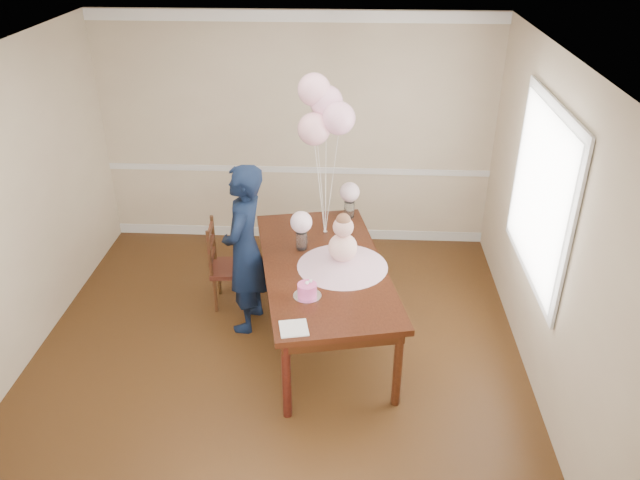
# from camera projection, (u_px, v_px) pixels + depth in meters

# --- Properties ---
(floor) EXTENTS (4.50, 5.00, 0.00)m
(floor) POSITION_uv_depth(u_px,v_px,m) (275.00, 368.00, 5.60)
(floor) COLOR #331D0C
(floor) RESTS_ON ground
(ceiling) EXTENTS (4.50, 5.00, 0.02)m
(ceiling) POSITION_uv_depth(u_px,v_px,m) (261.00, 65.00, 4.31)
(ceiling) COLOR silver
(ceiling) RESTS_ON wall_back
(wall_back) EXTENTS (4.50, 0.02, 2.70)m
(wall_back) POSITION_uv_depth(u_px,v_px,m) (296.00, 133.00, 7.14)
(wall_back) COLOR tan
(wall_back) RESTS_ON floor
(wall_right) EXTENTS (0.02, 5.00, 2.70)m
(wall_right) POSITION_uv_depth(u_px,v_px,m) (556.00, 244.00, 4.85)
(wall_right) COLOR tan
(wall_right) RESTS_ON floor
(chair_rail_trim) EXTENTS (4.50, 0.02, 0.07)m
(chair_rail_trim) POSITION_uv_depth(u_px,v_px,m) (297.00, 170.00, 7.35)
(chair_rail_trim) COLOR silver
(chair_rail_trim) RESTS_ON wall_back
(crown_molding) EXTENTS (4.50, 0.02, 0.12)m
(crown_molding) POSITION_uv_depth(u_px,v_px,m) (294.00, 16.00, 6.52)
(crown_molding) COLOR white
(crown_molding) RESTS_ON wall_back
(baseboard_trim) EXTENTS (4.50, 0.02, 0.12)m
(baseboard_trim) POSITION_uv_depth(u_px,v_px,m) (298.00, 232.00, 7.75)
(baseboard_trim) COLOR silver
(baseboard_trim) RESTS_ON floor
(window_frame) EXTENTS (0.02, 1.66, 1.56)m
(window_frame) POSITION_uv_depth(u_px,v_px,m) (541.00, 194.00, 5.19)
(window_frame) COLOR silver
(window_frame) RESTS_ON wall_right
(window_blinds) EXTENTS (0.01, 1.50, 1.40)m
(window_blinds) POSITION_uv_depth(u_px,v_px,m) (539.00, 194.00, 5.19)
(window_blinds) COLOR white
(window_blinds) RESTS_ON wall_right
(dining_table_top) EXTENTS (1.49, 2.32, 0.05)m
(dining_table_top) POSITION_uv_depth(u_px,v_px,m) (324.00, 267.00, 5.64)
(dining_table_top) COLOR black
(dining_table_top) RESTS_ON table_leg_fl
(table_apron) EXTENTS (1.36, 2.20, 0.11)m
(table_apron) POSITION_uv_depth(u_px,v_px,m) (324.00, 275.00, 5.68)
(table_apron) COLOR black
(table_apron) RESTS_ON table_leg_fl
(table_leg_fl) EXTENTS (0.09, 0.09, 0.75)m
(table_leg_fl) POSITION_uv_depth(u_px,v_px,m) (287.00, 379.00, 4.92)
(table_leg_fl) COLOR black
(table_leg_fl) RESTS_ON floor
(table_leg_fr) EXTENTS (0.09, 0.09, 0.75)m
(table_leg_fr) POSITION_uv_depth(u_px,v_px,m) (398.00, 368.00, 5.04)
(table_leg_fr) COLOR black
(table_leg_fr) RESTS_ON floor
(table_leg_bl) EXTENTS (0.09, 0.09, 0.75)m
(table_leg_bl) POSITION_uv_depth(u_px,v_px,m) (267.00, 255.00, 6.63)
(table_leg_bl) COLOR black
(table_leg_bl) RESTS_ON floor
(table_leg_br) EXTENTS (0.09, 0.09, 0.75)m
(table_leg_br) POSITION_uv_depth(u_px,v_px,m) (351.00, 249.00, 6.75)
(table_leg_br) COLOR black
(table_leg_br) RESTS_ON floor
(baby_skirt) EXTENTS (0.97, 0.97, 0.11)m
(baby_skirt) POSITION_uv_depth(u_px,v_px,m) (342.00, 261.00, 5.58)
(baby_skirt) COLOR #D89FB8
(baby_skirt) RESTS_ON dining_table_top
(baby_torso) EXTENTS (0.26, 0.26, 0.26)m
(baby_torso) POSITION_uv_depth(u_px,v_px,m) (343.00, 247.00, 5.51)
(baby_torso) COLOR #FFA1C1
(baby_torso) RESTS_ON baby_skirt
(baby_head) EXTENTS (0.18, 0.18, 0.18)m
(baby_head) POSITION_uv_depth(u_px,v_px,m) (343.00, 227.00, 5.41)
(baby_head) COLOR #DEA599
(baby_head) RESTS_ON baby_torso
(baby_hair) EXTENTS (0.13, 0.13, 0.13)m
(baby_hair) POSITION_uv_depth(u_px,v_px,m) (343.00, 220.00, 5.38)
(baby_hair) COLOR brown
(baby_hair) RESTS_ON baby_head
(cake_platter) EXTENTS (0.28, 0.28, 0.01)m
(cake_platter) POSITION_uv_depth(u_px,v_px,m) (307.00, 296.00, 5.18)
(cake_platter) COLOR silver
(cake_platter) RESTS_ON dining_table_top
(birthday_cake) EXTENTS (0.19, 0.19, 0.11)m
(birthday_cake) POSITION_uv_depth(u_px,v_px,m) (307.00, 290.00, 5.15)
(birthday_cake) COLOR #E4489B
(birthday_cake) RESTS_ON cake_platter
(cake_flower_a) EXTENTS (0.03, 0.03, 0.03)m
(cake_flower_a) POSITION_uv_depth(u_px,v_px,m) (307.00, 283.00, 5.12)
(cake_flower_a) COLOR white
(cake_flower_a) RESTS_ON birthday_cake
(cake_flower_b) EXTENTS (0.03, 0.03, 0.03)m
(cake_flower_b) POSITION_uv_depth(u_px,v_px,m) (311.00, 281.00, 5.14)
(cake_flower_b) COLOR silver
(cake_flower_b) RESTS_ON birthday_cake
(rose_vase_near) EXTENTS (0.13, 0.13, 0.17)m
(rose_vase_near) POSITION_uv_depth(u_px,v_px,m) (302.00, 240.00, 5.85)
(rose_vase_near) COLOR silver
(rose_vase_near) RESTS_ON dining_table_top
(roses_near) EXTENTS (0.20, 0.20, 0.20)m
(roses_near) POSITION_uv_depth(u_px,v_px,m) (301.00, 222.00, 5.75)
(roses_near) COLOR white
(roses_near) RESTS_ON rose_vase_near
(rose_vase_far) EXTENTS (0.13, 0.13, 0.17)m
(rose_vase_far) POSITION_uv_depth(u_px,v_px,m) (349.00, 209.00, 6.43)
(rose_vase_far) COLOR silver
(rose_vase_far) RESTS_ON dining_table_top
(roses_far) EXTENTS (0.20, 0.20, 0.20)m
(roses_far) POSITION_uv_depth(u_px,v_px,m) (350.00, 192.00, 6.34)
(roses_far) COLOR silver
(roses_far) RESTS_ON rose_vase_far
(napkin) EXTENTS (0.25, 0.25, 0.01)m
(napkin) POSITION_uv_depth(u_px,v_px,m) (294.00, 328.00, 4.78)
(napkin) COLOR silver
(napkin) RESTS_ON dining_table_top
(balloon_weight) EXTENTS (0.05, 0.05, 0.02)m
(balloon_weight) POSITION_uv_depth(u_px,v_px,m) (325.00, 232.00, 6.15)
(balloon_weight) COLOR silver
(balloon_weight) RESTS_ON dining_table_top
(balloon_a) EXTENTS (0.30, 0.30, 0.30)m
(balloon_a) POSITION_uv_depth(u_px,v_px,m) (314.00, 129.00, 5.62)
(balloon_a) COLOR #FBB1BF
(balloon_a) RESTS_ON balloon_ribbon_a
(balloon_b) EXTENTS (0.30, 0.30, 0.30)m
(balloon_b) POSITION_uv_depth(u_px,v_px,m) (339.00, 118.00, 5.55)
(balloon_b) COLOR #FDB3D4
(balloon_b) RESTS_ON balloon_ribbon_b
(balloon_c) EXTENTS (0.30, 0.30, 0.30)m
(balloon_c) POSITION_uv_depth(u_px,v_px,m) (326.00, 102.00, 5.63)
(balloon_c) COLOR #F6AED2
(balloon_c) RESTS_ON balloon_ribbon_c
(balloon_d) EXTENTS (0.30, 0.30, 0.30)m
(balloon_d) POSITION_uv_depth(u_px,v_px,m) (314.00, 90.00, 5.58)
(balloon_d) COLOR #FFB4CC
(balloon_d) RESTS_ON balloon_ribbon_d
(balloon_ribbon_a) EXTENTS (0.10, 0.02, 0.90)m
(balloon_ribbon_a) POSITION_uv_depth(u_px,v_px,m) (320.00, 191.00, 5.93)
(balloon_ribbon_a) COLOR white
(balloon_ribbon_a) RESTS_ON balloon_weight
(balloon_ribbon_b) EXTENTS (0.12, 0.04, 1.00)m
(balloon_ribbon_b) POSITION_uv_depth(u_px,v_px,m) (332.00, 186.00, 5.89)
(balloon_ribbon_b) COLOR white
(balloon_ribbon_b) RESTS_ON balloon_weight
(balloon_ribbon_c) EXTENTS (0.01, 0.10, 1.11)m
(balloon_ribbon_c) POSITION_uv_depth(u_px,v_px,m) (326.00, 178.00, 5.93)
(balloon_ribbon_c) COLOR white
(balloon_ribbon_c) RESTS_ON balloon_weight
(balloon_ribbon_d) EXTENTS (0.11, 0.09, 1.22)m
(balloon_ribbon_d) POSITION_uv_depth(u_px,v_px,m) (320.00, 172.00, 5.91)
(balloon_ribbon_d) COLOR white
(balloon_ribbon_d) RESTS_ON balloon_weight
(dining_chair_seat) EXTENTS (0.43, 0.43, 0.05)m
(dining_chair_seat) POSITION_uv_depth(u_px,v_px,m) (232.00, 268.00, 6.33)
(dining_chair_seat) COLOR #3A1710
(dining_chair_seat) RESTS_ON chair_leg_fl
(chair_leg_fl) EXTENTS (0.04, 0.04, 0.39)m
(chair_leg_fl) POSITION_uv_depth(u_px,v_px,m) (215.00, 295.00, 6.29)
(chair_leg_fl) COLOR #3C1F10
(chair_leg_fl) RESTS_ON floor
(chair_leg_fr) EXTENTS (0.04, 0.04, 0.39)m
(chair_leg_fr) POSITION_uv_depth(u_px,v_px,m) (248.00, 295.00, 6.30)
(chair_leg_fr) COLOR #37140F
(chair_leg_fr) RESTS_ON floor
(chair_leg_bl) EXTENTS (0.04, 0.04, 0.39)m
(chair_leg_bl) POSITION_uv_depth(u_px,v_px,m) (219.00, 278.00, 6.57)
(chair_leg_bl) COLOR #341E0E
(chair_leg_bl) RESTS_ON floor
(chair_leg_br) EXTENTS (0.04, 0.04, 0.39)m
(chair_leg_br) POSITION_uv_depth(u_px,v_px,m) (250.00, 277.00, 6.58)
(chair_leg_br) COLOR #361E0E
(chair_leg_br) RESTS_ON floor
(chair_back_post_l) EXTENTS (0.04, 0.04, 0.51)m
(chair_back_post_l) POSITION_uv_depth(u_px,v_px,m) (209.00, 254.00, 6.06)
(chair_back_post_l) COLOR #361C0E
(chair_back_post_l) RESTS_ON dining_chair_seat
(chair_back_post_r) EXTENTS (0.04, 0.04, 0.51)m
(chair_back_post_r) POSITION_uv_depth(u_px,v_px,m) (213.00, 238.00, 6.34)
(chair_back_post_r) COLOR #361E0E
(chair_back_post_r) RESTS_ON dining_chair_seat
(chair_slat_low) EXTENTS (0.06, 0.36, 0.05)m
(chair_slat_low) POSITION_uv_depth(u_px,v_px,m) (212.00, 255.00, 6.25)
(chair_slat_low) COLOR #37190F
(chair_slat_low) RESTS_ON dining_chair_seat
(chair_slat_mid) EXTENTS (0.06, 0.36, 0.05)m
(chair_slat_mid) POSITION_uv_depth(u_px,v_px,m) (211.00, 243.00, 6.18)
(chair_slat_mid) COLOR #36170E
(chair_slat_mid) RESTS_ON dining_chair_seat
(chair_slat_top) EXTENTS (0.06, 0.36, 0.05)m
(chair_slat_top) POSITION_uv_depth(u_px,v_px,m) (210.00, 230.00, 6.11)
(chair_slat_top) COLOR #3B1A10
(chair_slat_top) RESTS_ON dining_chair_seat
(woman) EXTENTS (0.49, 0.66, 1.68)m
(woman) POSITION_uv_depth(u_px,v_px,m) (245.00, 249.00, 5.80)
(woman) COLOR black
(woman) RESTS_ON floor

